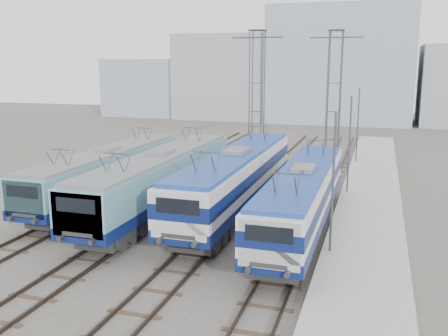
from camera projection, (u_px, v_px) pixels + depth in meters
ground at (150, 251)px, 24.78m from camera, size 160.00×160.00×0.00m
platform at (368, 220)px, 29.24m from camera, size 4.00×70.00×0.30m
locomotive_far_left at (107, 171)px, 33.43m from camera, size 2.71×17.12×3.22m
locomotive_center_left at (160, 177)px, 30.80m from camera, size 2.90×18.35×3.45m
locomotive_center_right at (236, 176)px, 30.67m from camera, size 2.97×18.81×3.54m
locomotive_far_right at (302, 194)px, 27.04m from camera, size 2.74×17.28×3.25m
catenary_tower_west at (257, 93)px, 43.98m from camera, size 4.50×1.20×12.00m
catenary_tower_east at (334, 93)px, 43.95m from camera, size 4.50×1.20×12.00m
mast_front at (333, 186)px, 23.42m from camera, size 0.12×0.12×7.00m
mast_mid at (349, 147)px, 34.63m from camera, size 0.12×0.12×7.00m
mast_rear at (358, 127)px, 45.84m from camera, size 0.12×0.12×7.00m
building_west at (233, 77)px, 85.38m from camera, size 18.00×12.00×14.00m
building_center at (341, 65)px, 79.69m from camera, size 22.00×14.00×18.00m
building_far_west at (148, 88)px, 90.47m from camera, size 14.00×10.00×10.00m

